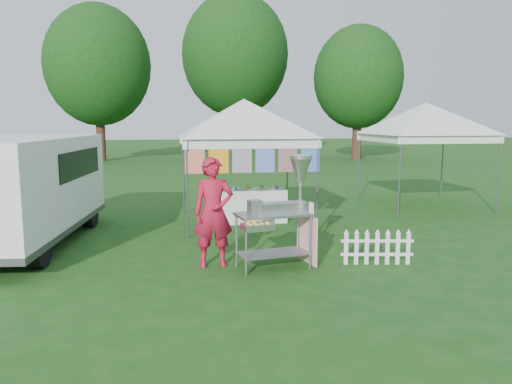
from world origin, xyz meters
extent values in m
plane|color=#184714|center=(0.00, 0.00, 0.00)|extent=(120.00, 120.00, 0.00)
cylinder|color=#59595E|center=(-1.42, 2.08, 1.05)|extent=(0.04, 0.04, 2.10)
cylinder|color=#59595E|center=(1.42, 2.08, 1.05)|extent=(0.04, 0.04, 2.10)
cylinder|color=#59595E|center=(-1.42, 4.92, 1.05)|extent=(0.04, 0.04, 2.10)
cylinder|color=#59595E|center=(1.42, 4.92, 1.05)|extent=(0.04, 0.04, 2.10)
cube|color=white|center=(0.00, 2.08, 2.00)|extent=(3.00, 0.03, 0.22)
cube|color=white|center=(0.00, 4.92, 2.00)|extent=(3.00, 0.03, 0.22)
pyramid|color=white|center=(0.00, 3.50, 3.00)|extent=(4.24, 4.24, 0.90)
cylinder|color=#59595E|center=(0.00, 2.08, 2.08)|extent=(3.00, 0.03, 0.03)
cube|color=#D11A7A|center=(-1.25, 2.08, 1.73)|extent=(0.42, 0.01, 0.70)
cube|color=orange|center=(-0.75, 2.08, 1.73)|extent=(0.42, 0.01, 0.70)
cube|color=#31B896|center=(-0.25, 2.08, 1.73)|extent=(0.42, 0.01, 0.70)
cube|color=purple|center=(0.25, 2.08, 1.73)|extent=(0.42, 0.01, 0.70)
cube|color=orange|center=(0.75, 2.08, 1.73)|extent=(0.42, 0.01, 0.70)
cube|color=#1928C8|center=(1.25, 2.08, 1.73)|extent=(0.42, 0.01, 0.70)
cylinder|color=#59595E|center=(4.08, 3.58, 1.05)|extent=(0.04, 0.04, 2.10)
cylinder|color=#59595E|center=(6.92, 3.58, 1.05)|extent=(0.04, 0.04, 2.10)
cylinder|color=#59595E|center=(4.08, 6.42, 1.05)|extent=(0.04, 0.04, 2.10)
cylinder|color=#59595E|center=(6.92, 6.42, 1.05)|extent=(0.04, 0.04, 2.10)
cube|color=white|center=(5.50, 3.58, 2.00)|extent=(3.00, 0.03, 0.22)
cube|color=white|center=(5.50, 6.42, 2.00)|extent=(3.00, 0.03, 0.22)
pyramid|color=white|center=(5.50, 5.00, 3.00)|extent=(4.24, 4.24, 0.90)
cylinder|color=#59595E|center=(5.50, 3.58, 2.08)|extent=(3.00, 0.03, 0.03)
cylinder|color=#3D2016|center=(-6.00, 24.00, 1.98)|extent=(0.56, 0.56, 3.96)
ellipsoid|color=#225517|center=(-6.00, 24.00, 5.85)|extent=(6.40, 6.40, 7.36)
cylinder|color=#3D2016|center=(3.00, 28.00, 2.42)|extent=(0.56, 0.56, 4.84)
ellipsoid|color=#225517|center=(3.00, 28.00, 7.15)|extent=(7.60, 7.60, 8.74)
cylinder|color=#3D2016|center=(10.00, 22.00, 1.76)|extent=(0.56, 0.56, 3.52)
ellipsoid|color=#225517|center=(10.00, 22.00, 5.20)|extent=(5.60, 5.60, 6.44)
cylinder|color=gray|center=(-0.59, -0.71, 0.46)|extent=(0.05, 0.05, 0.93)
cylinder|color=gray|center=(0.53, -0.52, 0.46)|extent=(0.05, 0.05, 0.93)
cylinder|color=gray|center=(-0.68, -0.20, 0.46)|extent=(0.05, 0.05, 0.93)
cylinder|color=gray|center=(0.44, -0.01, 0.46)|extent=(0.05, 0.05, 0.93)
cube|color=gray|center=(-0.07, -0.36, 0.26)|extent=(1.26, 0.78, 0.02)
cube|color=#B7B7BC|center=(-0.07, -0.36, 0.93)|extent=(1.32, 0.82, 0.04)
cube|color=#B7B7BC|center=(0.10, -0.28, 1.03)|extent=(0.91, 0.40, 0.15)
cube|color=gray|center=(-0.39, -0.36, 1.06)|extent=(0.24, 0.26, 0.23)
cylinder|color=gray|center=(0.43, -0.23, 1.39)|extent=(0.06, 0.06, 0.93)
cone|color=#B7B7BC|center=(0.43, -0.23, 1.65)|extent=(0.43, 0.43, 0.41)
cylinder|color=#B7B7BC|center=(0.43, -0.23, 1.88)|extent=(0.45, 0.45, 0.06)
cube|color=#B7B7BC|center=(-0.41, -0.82, 0.82)|extent=(0.54, 0.39, 0.10)
cube|color=#FFABB4|center=(0.55, -0.26, 0.46)|extent=(0.15, 0.77, 0.84)
cube|color=white|center=(0.53, -0.55, 1.05)|extent=(0.04, 0.14, 0.19)
imported|color=#AF1530|center=(-1.05, -0.09, 0.94)|extent=(0.70, 0.47, 1.88)
cube|color=white|center=(-4.72, 2.05, 1.26)|extent=(2.58, 5.32, 1.80)
cube|color=#59595E|center=(-4.72, 2.05, 0.36)|extent=(2.60, 5.37, 0.12)
cube|color=white|center=(-4.49, 4.24, 0.82)|extent=(2.01, 0.92, 0.92)
cube|color=black|center=(-3.62, 2.55, 1.59)|extent=(0.31, 2.81, 0.56)
cube|color=black|center=(-4.45, 4.62, 1.59)|extent=(1.74, 0.21, 0.56)
cylinder|color=black|center=(-3.99, 0.32, 0.35)|extent=(0.30, 0.72, 0.70)
cylinder|color=black|center=(-5.44, 3.78, 0.35)|extent=(0.30, 0.72, 0.70)
cylinder|color=black|center=(-3.65, 3.59, 0.35)|extent=(0.30, 0.72, 0.70)
cube|color=white|center=(1.22, -0.38, 0.28)|extent=(0.07, 0.03, 0.56)
cube|color=white|center=(1.39, -0.41, 0.28)|extent=(0.07, 0.03, 0.56)
cube|color=white|center=(1.57, -0.44, 0.28)|extent=(0.07, 0.03, 0.56)
cube|color=white|center=(1.75, -0.47, 0.28)|extent=(0.07, 0.03, 0.56)
cube|color=white|center=(1.93, -0.50, 0.28)|extent=(0.07, 0.03, 0.56)
cube|color=white|center=(2.10, -0.53, 0.28)|extent=(0.07, 0.03, 0.56)
cube|color=white|center=(2.28, -0.56, 0.28)|extent=(0.07, 0.03, 0.56)
cube|color=white|center=(1.75, -0.47, 0.18)|extent=(1.25, 0.24, 0.05)
cube|color=white|center=(1.75, -0.47, 0.42)|extent=(1.25, 0.24, 0.05)
cube|color=white|center=(0.13, 3.58, 0.41)|extent=(1.80, 0.70, 0.81)
camera|label=1|loc=(-1.75, -8.42, 2.48)|focal=35.00mm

